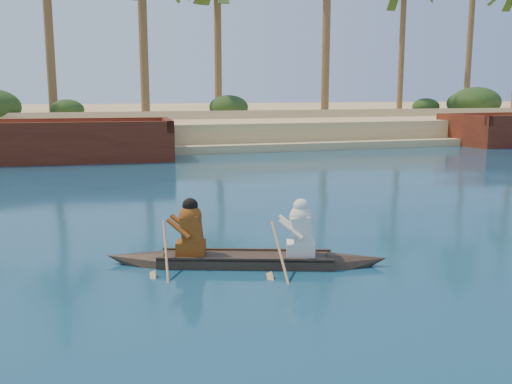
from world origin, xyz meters
name	(u,v)px	position (x,y,z in m)	size (l,w,h in m)	color
sandy_embankment	(102,119)	(0.00, 46.89, 0.53)	(150.00, 51.00, 1.50)	#D9C87A
palm_grove	(105,8)	(0.00, 35.00, 8.00)	(110.00, 14.00, 16.00)	#2C501C
shrub_cluster	(113,120)	(0.00, 31.50, 1.20)	(100.00, 6.00, 2.40)	#1F3D16
canoe	(246,250)	(0.48, 5.28, 0.25)	(4.60, 2.13, 1.28)	#3D2F21
barge_mid	(30,144)	(-3.97, 22.00, 0.68)	(11.98, 4.85, 1.95)	#622715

